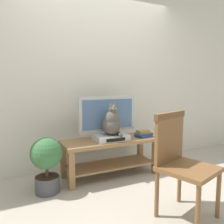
% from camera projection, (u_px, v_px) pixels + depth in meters
% --- Properties ---
extents(ground_plane, '(12.00, 12.00, 0.00)m').
position_uv_depth(ground_plane, '(130.00, 193.00, 2.67)').
color(ground_plane, '#ADA393').
extents(back_wall, '(7.00, 0.12, 2.80)m').
position_uv_depth(back_wall, '(94.00, 73.00, 3.47)').
color(back_wall, beige).
rests_on(back_wall, ground).
extents(tv_stand, '(1.29, 0.49, 0.50)m').
position_uv_depth(tv_stand, '(110.00, 150.00, 3.14)').
color(tv_stand, olive).
rests_on(tv_stand, ground).
extents(tv, '(0.81, 0.20, 0.57)m').
position_uv_depth(tv, '(107.00, 116.00, 3.17)').
color(tv, '#B7B7BC').
rests_on(tv, tv_stand).
extents(media_box, '(0.44, 0.29, 0.08)m').
position_uv_depth(media_box, '(111.00, 137.00, 3.06)').
color(media_box, '#BCBCC1').
rests_on(media_box, tv_stand).
extents(cat, '(0.24, 0.36, 0.43)m').
position_uv_depth(cat, '(112.00, 123.00, 3.02)').
color(cat, '#514C47').
rests_on(cat, media_box).
extents(wooden_chair, '(0.58, 0.58, 0.98)m').
position_uv_depth(wooden_chair, '(180.00, 157.00, 2.19)').
color(wooden_chair, brown).
rests_on(wooden_chair, ground).
extents(book_stack, '(0.25, 0.21, 0.09)m').
position_uv_depth(book_stack, '(143.00, 134.00, 3.27)').
color(book_stack, '#33477A').
rests_on(book_stack, tv_stand).
extents(potted_plant, '(0.36, 0.36, 0.65)m').
position_uv_depth(potted_plant, '(47.00, 161.00, 2.64)').
color(potted_plant, '#47474C').
rests_on(potted_plant, ground).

